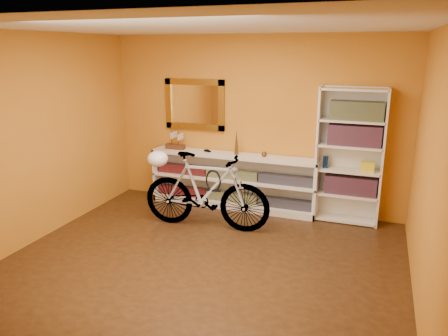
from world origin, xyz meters
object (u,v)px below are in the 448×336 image
(console_unit, at_px, (233,181))
(helmet, at_px, (158,159))
(bookcase, at_px, (349,157))
(bicycle, at_px, (206,191))

(console_unit, xyz_separation_m, helmet, (-0.77, -0.94, 0.51))
(bookcase, relative_size, helmet, 6.61)
(helmet, bearing_deg, bookcase, 21.33)
(bookcase, relative_size, bicycle, 1.05)
(bookcase, bearing_deg, bicycle, -152.87)
(console_unit, distance_m, helmet, 1.31)
(bicycle, xyz_separation_m, helmet, (-0.69, -0.05, 0.40))
(bicycle, bearing_deg, bookcase, -67.23)
(bicycle, relative_size, helmet, 6.28)
(bookcase, height_order, helmet, bookcase)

